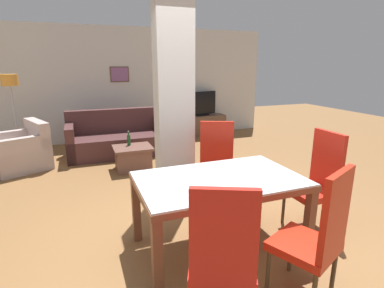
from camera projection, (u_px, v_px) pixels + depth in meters
name	position (u px, v px, depth m)	size (l,w,h in m)	color
ground_plane	(218.00, 247.00, 3.11)	(18.00, 18.00, 0.00)	brown
back_wall	(129.00, 85.00, 7.34)	(7.20, 0.09, 2.70)	silver
divider_pillar	(174.00, 102.00, 3.99)	(0.49, 0.29, 2.70)	silver
dining_table	(219.00, 192.00, 2.95)	(1.60, 0.99, 0.77)	brown
dining_chair_near_left	(222.00, 255.00, 2.04)	(0.61, 0.61, 1.12)	red
dining_chair_far_right	(217.00, 163.00, 3.90)	(0.61, 0.61, 1.12)	red
dining_chair_head_right	(318.00, 179.00, 3.38)	(0.46, 0.46, 1.12)	red
dining_chair_near_right	(317.00, 234.00, 2.29)	(0.61, 0.61, 1.12)	red
sofa	(118.00, 140.00, 6.27)	(1.98, 0.93, 0.91)	#4C2A2A
armchair	(23.00, 153.00, 5.40)	(1.12, 1.14, 0.84)	#C2ACA5
coffee_table	(133.00, 158.00, 5.36)	(0.67, 0.56, 0.42)	brown
bottle	(129.00, 140.00, 5.39)	(0.06, 0.06, 0.26)	#194C23
tv_stand	(202.00, 125.00, 8.00)	(1.23, 0.40, 0.52)	brown
tv_screen	(202.00, 104.00, 7.85)	(0.83, 0.28, 0.63)	black
floor_lamp	(11.00, 88.00, 5.86)	(0.31, 0.31, 1.65)	#B7B7BC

